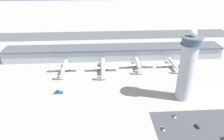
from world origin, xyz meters
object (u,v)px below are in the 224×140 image
object	(u,v)px
airplane_gate_bravo	(103,68)
service_truck_fuel	(59,92)
control_tower	(187,67)
car_maroon_suv	(174,116)
service_truck_catering	(185,85)
car_red_hatchback	(197,126)
car_white_wagon	(163,129)
airplane_gate_charlie	(138,65)
airplane_gate_delta	(174,64)
airplane_gate_alpha	(64,68)
car_yellow_taxi	(224,139)

from	to	relation	value
airplane_gate_bravo	service_truck_fuel	xyz separation A→B (m)	(-42.03, -41.97, -3.26)
control_tower	car_maroon_suv	world-z (taller)	control_tower
airplane_gate_bravo	service_truck_catering	distance (m)	86.88
car_red_hatchback	control_tower	bearing A→B (deg)	86.79
service_truck_catering	service_truck_fuel	world-z (taller)	service_truck_fuel
car_white_wagon	car_red_hatchback	bearing A→B (deg)	1.98
airplane_gate_bravo	airplane_gate_charlie	xyz separation A→B (m)	(40.00, 5.04, 0.21)
airplane_gate_charlie	airplane_gate_delta	distance (m)	40.40
airplane_gate_bravo	airplane_gate_charlie	bearing A→B (deg)	7.18
airplane_gate_delta	car_white_wagon	bearing A→B (deg)	-111.41
airplane_gate_bravo	airplane_gate_charlie	size ratio (longest dim) A/B	1.03
control_tower	airplane_gate_bravo	bearing A→B (deg)	141.06
airplane_gate_delta	service_truck_fuel	xyz separation A→B (m)	(-122.42, -46.60, -2.85)
car_maroon_suv	service_truck_fuel	bearing A→B (deg)	157.66
car_red_hatchback	car_maroon_suv	distance (m)	18.14
airplane_gate_alpha	airplane_gate_bravo	bearing A→B (deg)	-1.62
car_red_hatchback	service_truck_catering	bearing A→B (deg)	78.36
airplane_gate_alpha	airplane_gate_charlie	distance (m)	82.93
airplane_gate_bravo	service_truck_catering	xyz separation A→B (m)	(78.86, -36.28, -3.41)
car_red_hatchback	car_maroon_suv	world-z (taller)	car_red_hatchback
control_tower	airplane_gate_bravo	distance (m)	92.65
service_truck_catering	service_truck_fuel	distance (m)	121.03
airplane_gate_charlie	control_tower	bearing A→B (deg)	-64.44
airplane_gate_bravo	car_red_hatchback	bearing A→B (deg)	-54.52
airplane_gate_alpha	car_maroon_suv	size ratio (longest dim) A/B	8.36
airplane_gate_delta	airplane_gate_alpha	bearing A→B (deg)	-178.41
airplane_gate_alpha	service_truck_catering	world-z (taller)	airplane_gate_alpha
airplane_gate_charlie	airplane_gate_delta	size ratio (longest dim) A/B	1.21
car_white_wagon	car_yellow_taxi	distance (m)	40.69
airplane_gate_charlie	service_truck_catering	xyz separation A→B (m)	(38.87, -41.32, -3.62)
car_red_hatchback	car_white_wagon	world-z (taller)	car_red_hatchback
car_maroon_suv	service_truck_catering	bearing A→B (deg)	61.06
airplane_gate_delta	car_maroon_suv	xyz separation A→B (m)	(-26.47, -86.02, -3.38)
airplane_gate_delta	service_truck_fuel	size ratio (longest dim) A/B	4.36
airplane_gate_alpha	airplane_gate_charlie	world-z (taller)	airplane_gate_charlie
service_truck_fuel	car_white_wagon	distance (m)	98.77
control_tower	car_yellow_taxi	world-z (taller)	control_tower
service_truck_catering	car_maroon_suv	xyz separation A→B (m)	(-24.95, -45.12, -0.38)
control_tower	car_white_wagon	size ratio (longest dim) A/B	13.96
service_truck_catering	control_tower	bearing A→B (deg)	-116.47
car_white_wagon	car_maroon_suv	distance (m)	18.40
control_tower	car_red_hatchback	distance (m)	48.55
control_tower	car_white_wagon	bearing A→B (deg)	-125.41
car_red_hatchback	car_yellow_taxi	world-z (taller)	car_yellow_taxi
airplane_gate_alpha	car_yellow_taxi	xyz separation A→B (m)	(122.96, -108.54, -3.80)
airplane_gate_delta	car_yellow_taxi	xyz separation A→B (m)	(-0.27, -111.95, -3.33)
control_tower	car_yellow_taxi	distance (m)	60.57
service_truck_catering	car_maroon_suv	world-z (taller)	service_truck_catering
service_truck_fuel	airplane_gate_charlie	bearing A→B (deg)	29.82
airplane_gate_alpha	car_maroon_suv	xyz separation A→B (m)	(96.76, -82.61, -3.85)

